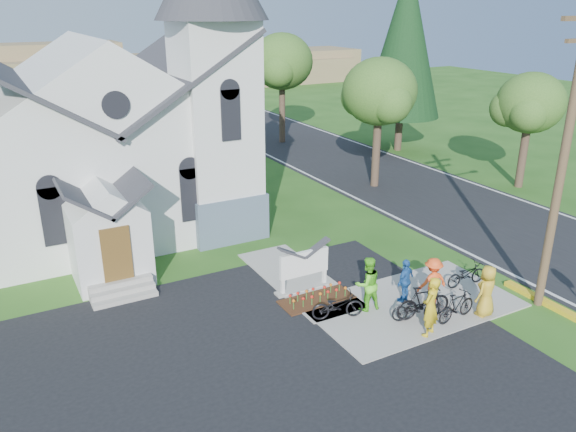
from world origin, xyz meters
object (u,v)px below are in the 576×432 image
cyclist_2 (405,280)px  cyclist_3 (432,281)px  cyclist_1 (367,284)px  bike_2 (416,308)px  bike_1 (457,306)px  utility_pole (567,149)px  bike_0 (338,306)px  bike_3 (423,302)px  cyclist_4 (487,291)px  cyclist_0 (431,307)px  bike_4 (466,274)px  church_sign (304,264)px

cyclist_2 → cyclist_3: cyclist_3 is taller
cyclist_1 → bike_2: size_ratio=1.16×
bike_1 → bike_2: bike_1 is taller
utility_pole → cyclist_2: 6.49m
utility_pole → bike_1: bearing=170.9°
bike_1 → cyclist_3: 1.23m
bike_0 → cyclist_3: 3.39m
cyclist_3 → bike_3: bearing=40.8°
bike_2 → cyclist_4: bearing=-91.3°
cyclist_0 → bike_0: size_ratio=1.14×
utility_pole → cyclist_3: 5.86m
bike_1 → cyclist_4: (1.04, -0.21, 0.38)m
bike_0 → cyclist_3: (3.29, -0.73, 0.39)m
cyclist_0 → bike_1: cyclist_0 is taller
utility_pole → bike_3: 6.46m
bike_4 → cyclist_0: bearing=121.7°
bike_0 → bike_4: bike_0 is taller
cyclist_2 → bike_3: (-0.20, -1.15, -0.20)m
utility_pole → cyclist_4: utility_pole is taller
bike_2 → cyclist_0: bearing=-175.2°
cyclist_0 → bike_4: cyclist_0 is taller
church_sign → cyclist_0: 4.78m
cyclist_1 → cyclist_3: 2.26m
cyclist_1 → bike_4: (4.15, -0.33, -0.50)m
utility_pole → bike_0: bearing=159.7°
church_sign → bike_1: 5.29m
cyclist_2 → church_sign: bearing=-63.3°
cyclist_1 → cyclist_2: cyclist_1 is taller
church_sign → cyclist_0: bearing=-67.0°
bike_3 → bike_4: bike_3 is taller
bike_1 → church_sign: bearing=31.8°
bike_2 → cyclist_3: (1.15, 0.57, 0.41)m
cyclist_3 → cyclist_4: (1.03, -1.39, 0.04)m
church_sign → bike_0: church_sign is taller
bike_0 → cyclist_0: bearing=-120.9°
bike_2 → cyclist_4: 2.37m
bike_1 → cyclist_3: size_ratio=0.97×
cyclist_0 → bike_2: size_ratio=1.20×
utility_pole → cyclist_0: utility_pole is taller
bike_3 → cyclist_4: 2.09m
bike_0 → bike_3: bearing=-100.9°
cyclist_0 → cyclist_3: size_ratio=1.16×
bike_3 → bike_2: bearing=101.0°
cyclist_1 → cyclist_3: (2.13, -0.76, -0.10)m
bike_0 → cyclist_1: cyclist_1 is taller
cyclist_0 → cyclist_4: cyclist_0 is taller
cyclist_3 → bike_4: bearing=-160.7°
bike_2 → bike_4: 3.32m
cyclist_1 → cyclist_4: bearing=149.6°
cyclist_1 → bike_1: cyclist_1 is taller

